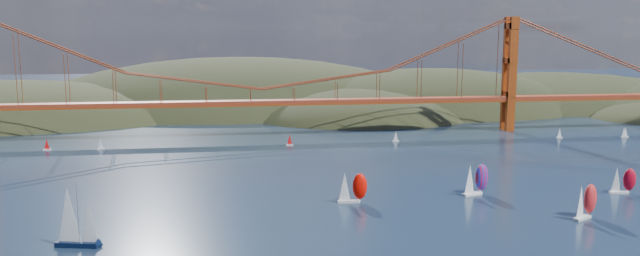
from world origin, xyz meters
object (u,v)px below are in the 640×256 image
object	(u,v)px
racer_2	(623,180)
racer_rwb	(475,179)
racer_1	(585,201)
racer_0	(352,187)
sloop_navy	(75,218)

from	to	relation	value
racer_2	racer_rwb	distance (m)	45.09
racer_1	racer_rwb	xyz separation A→B (m)	(-19.49, 26.75, 0.09)
racer_0	racer_rwb	xyz separation A→B (m)	(38.47, 3.24, 0.32)
sloop_navy	racer_rwb	distance (m)	112.42
racer_rwb	racer_1	bearing A→B (deg)	-73.75
sloop_navy	racer_2	distance (m)	155.23
racer_1	racer_rwb	distance (m)	33.10
sloop_navy	racer_1	world-z (taller)	sloop_navy
sloop_navy	racer_0	bearing A→B (deg)	33.97
racer_1	racer_2	xyz separation A→B (m)	(25.34, 21.93, -0.68)
racer_2	racer_rwb	bearing A→B (deg)	-178.97
sloop_navy	racer_rwb	world-z (taller)	sloop_navy
sloop_navy	racer_rwb	bearing A→B (deg)	28.48
racer_2	racer_1	bearing A→B (deg)	-131.96
sloop_navy	racer_0	xyz separation A→B (m)	(69.85, 26.79, -2.23)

